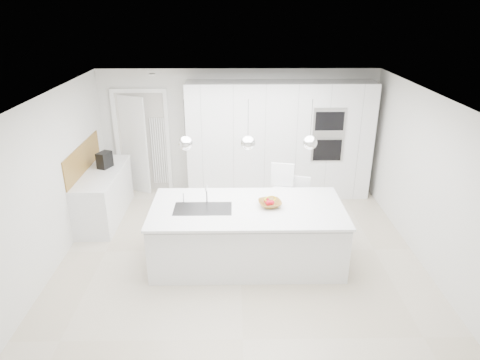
{
  "coord_description": "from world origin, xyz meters",
  "views": [
    {
      "loc": [
        -0.09,
        -5.88,
        3.68
      ],
      "look_at": [
        0.0,
        0.3,
        1.1
      ],
      "focal_mm": 32.0,
      "sensor_mm": 36.0,
      "label": 1
    }
  ],
  "objects_px": {
    "bar_stool_left": "(282,201)",
    "bar_stool_right": "(301,207)",
    "fruit_bowl": "(270,204)",
    "espresso_machine": "(105,160)",
    "island_base": "(247,237)"
  },
  "relations": [
    {
      "from": "island_base",
      "to": "bar_stool_left",
      "type": "relative_size",
      "value": 2.32
    },
    {
      "from": "bar_stool_right",
      "to": "espresso_machine",
      "type": "bearing_deg",
      "value": -178.62
    },
    {
      "from": "fruit_bowl",
      "to": "bar_stool_left",
      "type": "xyz_separation_m",
      "value": [
        0.28,
        0.79,
        -0.34
      ]
    },
    {
      "from": "fruit_bowl",
      "to": "espresso_machine",
      "type": "distance_m",
      "value": 3.3
    },
    {
      "from": "island_base",
      "to": "bar_stool_left",
      "type": "xyz_separation_m",
      "value": [
        0.61,
        0.86,
        0.17
      ]
    },
    {
      "from": "espresso_machine",
      "to": "bar_stool_left",
      "type": "xyz_separation_m",
      "value": [
        3.14,
        -0.85,
        -0.44
      ]
    },
    {
      "from": "espresso_machine",
      "to": "bar_stool_left",
      "type": "relative_size",
      "value": 0.24
    },
    {
      "from": "bar_stool_left",
      "to": "bar_stool_right",
      "type": "bearing_deg",
      "value": 12.58
    },
    {
      "from": "island_base",
      "to": "espresso_machine",
      "type": "bearing_deg",
      "value": 145.95
    },
    {
      "from": "espresso_machine",
      "to": "bar_stool_right",
      "type": "height_order",
      "value": "espresso_machine"
    },
    {
      "from": "island_base",
      "to": "fruit_bowl",
      "type": "distance_m",
      "value": 0.61
    },
    {
      "from": "fruit_bowl",
      "to": "bar_stool_right",
      "type": "distance_m",
      "value": 1.09
    },
    {
      "from": "fruit_bowl",
      "to": "island_base",
      "type": "bearing_deg",
      "value": -167.92
    },
    {
      "from": "island_base",
      "to": "fruit_bowl",
      "type": "xyz_separation_m",
      "value": [
        0.33,
        0.07,
        0.51
      ]
    },
    {
      "from": "fruit_bowl",
      "to": "bar_stool_right",
      "type": "height_order",
      "value": "bar_stool_right"
    }
  ]
}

